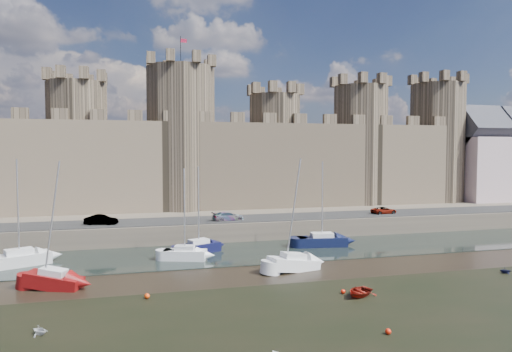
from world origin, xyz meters
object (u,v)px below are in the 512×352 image
Objects in this scene: car_2 at (228,216)px; sailboat_5 at (293,263)px; sailboat_0 at (19,258)px; sailboat_4 at (54,280)px; car_1 at (101,220)px; sailboat_2 at (185,253)px; sailboat_3 at (322,240)px; sailboat_1 at (199,247)px; car_3 at (384,210)px.

sailboat_5 is at bearing -178.21° from car_2.
sailboat_4 is at bearing -86.61° from sailboat_0.
car_1 is at bearing 27.63° from sailboat_0.
car_2 is 0.38× the size of sailboat_5.
sailboat_3 is at bearing 27.93° from sailboat_2.
car_2 is 0.40× the size of sailboat_3.
sailboat_4 reaches higher than sailboat_2.
car_2 is at bearing 150.74° from sailboat_3.
sailboat_3 reaches higher than sailboat_2.
sailboat_2 is (-1.92, -3.13, 0.01)m from sailboat_1.
sailboat_3 is at bearing -22.25° from sailboat_0.
sailboat_1 is at bearing 116.59° from sailboat_5.
car_1 is 0.40× the size of sailboat_1.
car_1 is 1.04× the size of car_3.
sailboat_4 is 0.99× the size of sailboat_5.
sailboat_3 is (17.27, 3.03, 0.01)m from sailboat_2.
sailboat_2 is 17.54m from sailboat_3.
car_2 is 0.39× the size of sailboat_0.
sailboat_0 is at bearing 156.66° from car_1.
sailboat_2 is 0.94× the size of sailboat_3.
car_3 is (40.20, 0.36, -0.13)m from car_1.
sailboat_2 is (9.48, -11.11, -2.36)m from car_1.
car_2 is 25.49m from sailboat_0.
sailboat_0 reaches higher than car_2.
sailboat_3 is (34.09, 1.35, -0.03)m from sailboat_0.
sailboat_2 is (16.82, -1.68, -0.04)m from sailboat_0.
sailboat_4 reaches higher than sailboat_1.
sailboat_4 is (4.83, -9.12, -0.04)m from sailboat_0.
sailboat_4 reaches higher than sailboat_3.
sailboat_5 is (22.10, 0.57, -0.01)m from sailboat_4.
sailboat_4 reaches higher than car_3.
sailboat_0 is at bearing 102.50° from car_2.
sailboat_0 is 34.12m from sailboat_3.
sailboat_1 reaches higher than car_2.
sailboat_3 is at bearing -23.86° from sailboat_1.
sailboat_2 is at bearing -30.21° from sailboat_0.
car_3 is 0.39× the size of sailboat_2.
sailboat_3 reaches higher than sailboat_1.
sailboat_4 is (-11.98, -7.45, -0.00)m from sailboat_2.
sailboat_0 is (-7.33, -9.44, -2.32)m from car_1.
sailboat_1 is at bearing -172.81° from sailboat_3.
sailboat_1 is 1.01× the size of sailboat_2.
car_1 is 0.95× the size of car_2.
sailboat_2 is 0.89× the size of sailboat_5.
sailboat_0 is at bearing 160.95° from sailboat_1.
car_2 is 18.14m from sailboat_5.
car_1 is 26.71m from sailboat_5.
sailboat_0 is 1.04× the size of sailboat_3.
sailboat_4 is at bearing -166.23° from sailboat_1.
sailboat_0 is at bearing 94.46° from car_3.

